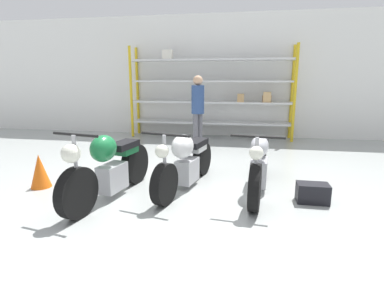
% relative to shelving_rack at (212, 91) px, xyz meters
% --- Properties ---
extents(ground_plane, '(30.00, 30.00, 0.00)m').
position_rel_shelving_rack_xyz_m(ground_plane, '(0.15, -4.60, -1.38)').
color(ground_plane, '#9EA3A0').
extents(back_wall, '(30.00, 0.08, 3.60)m').
position_rel_shelving_rack_xyz_m(back_wall, '(0.15, 0.37, 0.42)').
color(back_wall, white).
rests_on(back_wall, ground_plane).
extents(shelving_rack, '(4.78, 0.63, 2.67)m').
position_rel_shelving_rack_xyz_m(shelving_rack, '(0.00, 0.00, 0.00)').
color(shelving_rack, gold).
rests_on(shelving_rack, ground_plane).
extents(motorcycle_green, '(0.70, 2.06, 1.09)m').
position_rel_shelving_rack_xyz_m(motorcycle_green, '(-0.94, -4.96, -0.89)').
color(motorcycle_green, black).
rests_on(motorcycle_green, ground_plane).
extents(motorcycle_white, '(0.81, 2.06, 1.01)m').
position_rel_shelving_rack_xyz_m(motorcycle_white, '(0.07, -4.33, -0.93)').
color(motorcycle_white, black).
rests_on(motorcycle_white, ground_plane).
extents(motorcycle_silver, '(0.71, 2.20, 1.02)m').
position_rel_shelving_rack_xyz_m(motorcycle_silver, '(1.23, -4.27, -0.93)').
color(motorcycle_silver, black).
rests_on(motorcycle_silver, ground_plane).
extents(person_browsing, '(0.44, 0.44, 1.82)m').
position_rel_shelving_rack_xyz_m(person_browsing, '(-0.18, -1.45, -0.30)').
color(person_browsing, '#595960').
rests_on(person_browsing, ground_plane).
extents(toolbox, '(0.44, 0.26, 0.28)m').
position_rel_shelving_rack_xyz_m(toolbox, '(1.98, -4.61, -1.24)').
color(toolbox, black).
rests_on(toolbox, ground_plane).
extents(traffic_cone, '(0.32, 0.32, 0.55)m').
position_rel_shelving_rack_xyz_m(traffic_cone, '(-2.27, -4.73, -1.10)').
color(traffic_cone, orange).
rests_on(traffic_cone, ground_plane).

